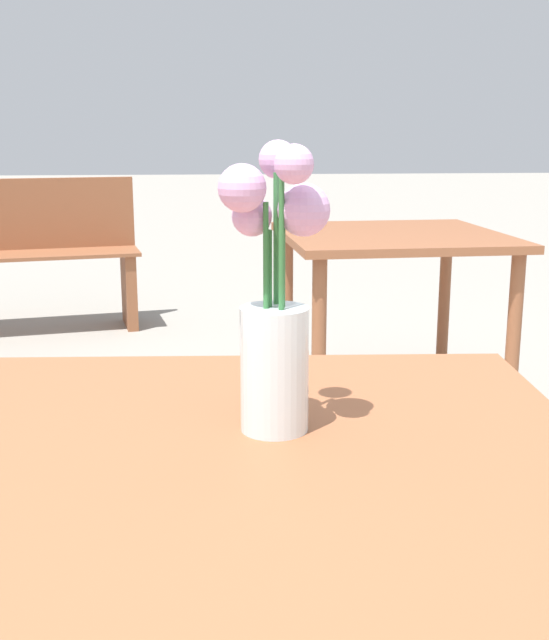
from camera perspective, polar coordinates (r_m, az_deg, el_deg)
table_front at (r=1.02m, az=-1.87°, el=-14.88°), size 0.93×0.94×0.73m
flower_vase at (r=1.02m, az=0.05°, el=0.02°), size 0.14×0.13×0.37m
table_back at (r=3.10m, az=8.31°, el=4.16°), size 0.85×0.87×0.74m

